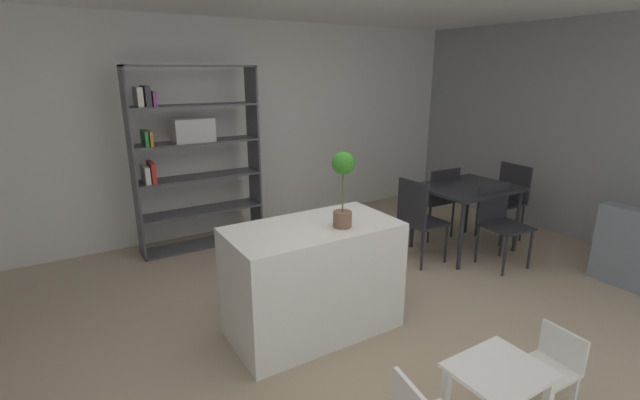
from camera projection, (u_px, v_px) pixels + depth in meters
name	position (u px, v px, depth m)	size (l,w,h in m)	color
ground_plane	(348.00, 327.00, 3.60)	(10.01, 10.01, 0.00)	tan
back_partition	(222.00, 129.00, 5.51)	(7.27, 0.06, 2.63)	silver
right_partition_gray	(606.00, 135.00, 5.04)	(0.06, 5.65, 2.63)	gray
kitchen_island	(313.00, 279.00, 3.46)	(1.32, 0.70, 0.89)	white
potted_plant_on_island	(343.00, 182.00, 3.21)	(0.17, 0.17, 0.57)	brown
open_bookshelf	(191.00, 150.00, 4.96)	(1.42, 0.35, 2.09)	#4C4C51
child_table	(498.00, 383.00, 2.41)	(0.50, 0.42, 0.47)	white
child_chair_right	(551.00, 365.00, 2.69)	(0.31, 0.31, 0.51)	silver
dining_table	(467.00, 193.00, 4.99)	(1.06, 0.84, 0.77)	#232328
dining_chair_window_side	(508.00, 195.00, 5.40)	(0.44, 0.46, 0.93)	#232328
dining_chair_near	(499.00, 218.00, 4.68)	(0.47, 0.47, 0.86)	#232328
dining_chair_island_side	(418.00, 215.00, 4.65)	(0.44, 0.41, 0.94)	#232328
dining_chair_far	(437.00, 196.00, 5.39)	(0.47, 0.47, 0.90)	#232328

